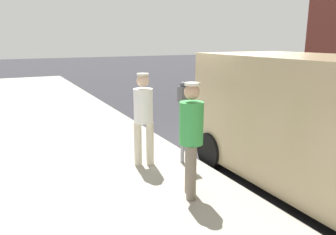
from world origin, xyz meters
The scene contains 5 objects.
ground_plane centered at (0.00, 0.00, 0.00)m, with size 80.00×80.00×0.00m, color #2D2D33.
sidewalk_slab centered at (3.50, 0.00, 0.07)m, with size 5.00×32.00×0.15m, color #9E998E.
parking_meter_near centered at (1.35, 0.54, 1.18)m, with size 0.14×0.18×1.52m.
pedestrian_in_green centered at (1.90, 1.75, 1.11)m, with size 0.34×0.34×1.68m.
pedestrian_in_white centered at (2.02, 0.31, 1.11)m, with size 0.35×0.34×1.68m.
Camera 1 is at (4.17, 5.52, 2.40)m, focal length 34.71 mm.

